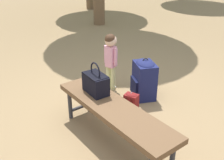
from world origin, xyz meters
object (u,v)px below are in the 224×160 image
park_bench (114,112)px  child_standing (111,53)px  handbag (96,83)px  backpack_large (144,78)px  backpack_small (131,102)px

park_bench → child_standing: bearing=-20.0°
park_bench → handbag: (0.36, 0.07, 0.18)m
child_standing → backpack_large: bearing=-140.7°
park_bench → backpack_small: size_ratio=5.75×
park_bench → handbag: 0.41m
park_bench → backpack_small: park_bench is taller
handbag → backpack_small: 0.68m
park_bench → child_standing: 1.28m
handbag → child_standing: bearing=-31.5°
handbag → backpack_small: (0.13, -0.51, -0.43)m
backpack_small → backpack_large: bearing=-49.5°
backpack_large → backpack_small: (-0.28, 0.33, -0.15)m
child_standing → backpack_small: child_standing is taller
park_bench → backpack_small: bearing=-42.0°
child_standing → backpack_large: (-0.42, -0.34, -0.27)m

